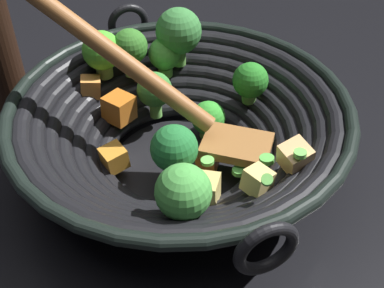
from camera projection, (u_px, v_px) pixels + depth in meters
name	position (u px, v px, depth m)	size (l,w,h in m)	color
ground_plane	(180.00, 168.00, 0.56)	(4.00, 4.00, 0.00)	black
wok	(179.00, 125.00, 0.52)	(0.36, 0.37, 0.23)	black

